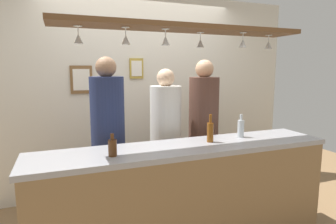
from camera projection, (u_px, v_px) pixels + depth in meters
name	position (u px, v px, depth m)	size (l,w,h in m)	color
back_wall	(141.00, 94.00, 3.81)	(4.40, 0.06, 2.60)	silver
bar_counter	(193.00, 185.00, 2.43)	(2.70, 0.55, 0.96)	#99999E
overhead_glass_rack	(185.00, 28.00, 2.41)	(2.20, 0.36, 0.04)	brown
hanging_wineglass_far_left	(78.00, 38.00, 2.16)	(0.07, 0.07, 0.13)	silver
hanging_wineglass_left	(126.00, 39.00, 2.23)	(0.07, 0.07, 0.13)	silver
hanging_wineglass_center_left	(166.00, 40.00, 2.32)	(0.07, 0.07, 0.13)	silver
hanging_wineglass_center	(200.00, 43.00, 2.55)	(0.07, 0.07, 0.13)	silver
hanging_wineglass_center_right	(243.00, 43.00, 2.56)	(0.07, 0.07, 0.13)	silver
hanging_wineglass_right	(268.00, 45.00, 2.75)	(0.07, 0.07, 0.13)	silver
person_left_navy_shirt	(108.00, 126.00, 2.88)	(0.34, 0.34, 1.75)	#2D334C
person_middle_white_patterned_shirt	(166.00, 129.00, 3.11)	(0.34, 0.34, 1.64)	#2D334C
person_right_brown_shirt	(204.00, 120.00, 3.26)	(0.34, 0.34, 1.74)	#2D334C
bottle_beer_brown_stubby	(113.00, 147.00, 2.21)	(0.07, 0.07, 0.18)	#512D14
bottle_beer_amber_tall	(210.00, 131.00, 2.63)	(0.06, 0.06, 0.26)	brown
bottle_soda_clear	(241.00, 128.00, 2.83)	(0.06, 0.06, 0.23)	silver
picture_frame_crest	(136.00, 68.00, 3.69)	(0.18, 0.02, 0.26)	#B29338
picture_frame_caricature	(81.00, 80.00, 3.47)	(0.26, 0.02, 0.34)	brown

